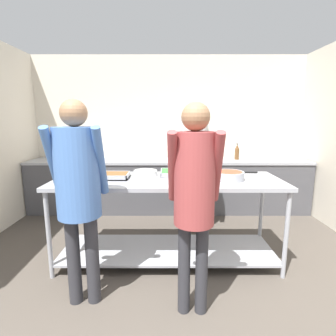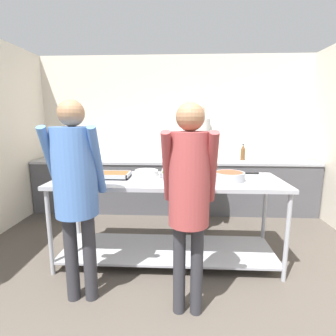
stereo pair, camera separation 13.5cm
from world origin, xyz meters
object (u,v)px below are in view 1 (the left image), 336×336
at_px(serving_tray_vegetables, 108,176).
at_px(cook_behind_counter, 193,154).
at_px(plate_stack, 146,173).
at_px(guest_serving_right, 79,183).
at_px(guest_serving_left, 195,187).
at_px(serving_tray_roast, 181,173).
at_px(water_bottle, 238,152).
at_px(sauce_pan, 229,175).

height_order(serving_tray_vegetables, cook_behind_counter, cook_behind_counter).
xyz_separation_m(plate_stack, guest_serving_right, (-0.47, -0.86, 0.10)).
distance_m(guest_serving_right, cook_behind_counter, 1.79).
xyz_separation_m(plate_stack, cook_behind_counter, (0.59, 0.59, 0.14)).
bearing_deg(cook_behind_counter, guest_serving_left, -94.91).
xyz_separation_m(serving_tray_roast, guest_serving_left, (0.05, -1.00, 0.10)).
height_order(serving_tray_vegetables, serving_tray_roast, same).
bearing_deg(cook_behind_counter, water_bottle, 48.36).
xyz_separation_m(plate_stack, serving_tray_roast, (0.40, 0.02, -0.00)).
bearing_deg(serving_tray_vegetables, serving_tray_roast, 10.43).
distance_m(serving_tray_roast, sauce_pan, 0.55).
bearing_deg(plate_stack, serving_tray_roast, 2.56).
distance_m(guest_serving_left, water_bottle, 2.70).
distance_m(sauce_pan, water_bottle, 1.83).
bearing_deg(plate_stack, guest_serving_left, -65.08).
distance_m(sauce_pan, guest_serving_left, 0.89).
xyz_separation_m(serving_tray_vegetables, guest_serving_right, (-0.07, -0.73, 0.10)).
xyz_separation_m(serving_tray_vegetables, sauce_pan, (1.29, -0.08, 0.02)).
bearing_deg(water_bottle, guest_serving_left, -111.24).
height_order(plate_stack, guest_serving_left, guest_serving_left).
height_order(serving_tray_vegetables, sauce_pan, sauce_pan).
relative_size(serving_tray_roast, guest_serving_right, 0.27).
bearing_deg(guest_serving_right, serving_tray_roast, 45.24).
height_order(sauce_pan, guest_serving_left, guest_serving_left).
relative_size(serving_tray_roast, guest_serving_left, 0.27).
distance_m(plate_stack, guest_serving_right, 0.98).
relative_size(serving_tray_vegetables, guest_serving_left, 0.27).
distance_m(guest_serving_left, cook_behind_counter, 1.58).
distance_m(serving_tray_roast, cook_behind_counter, 0.62).
relative_size(serving_tray_vegetables, serving_tray_roast, 0.99).
bearing_deg(sauce_pan, plate_stack, 166.80).
bearing_deg(cook_behind_counter, guest_serving_right, -126.11).
height_order(serving_tray_vegetables, guest_serving_right, guest_serving_right).
xyz_separation_m(plate_stack, guest_serving_left, (0.46, -0.98, 0.09)).
height_order(serving_tray_vegetables, water_bottle, water_bottle).
height_order(plate_stack, sauce_pan, sauce_pan).
xyz_separation_m(serving_tray_vegetables, plate_stack, (0.40, 0.13, 0.00)).
bearing_deg(sauce_pan, serving_tray_roast, 155.26).
bearing_deg(guest_serving_right, water_bottle, 51.59).
distance_m(serving_tray_vegetables, cook_behind_counter, 1.23).
distance_m(serving_tray_vegetables, plate_stack, 0.42).
distance_m(plate_stack, guest_serving_left, 1.08).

